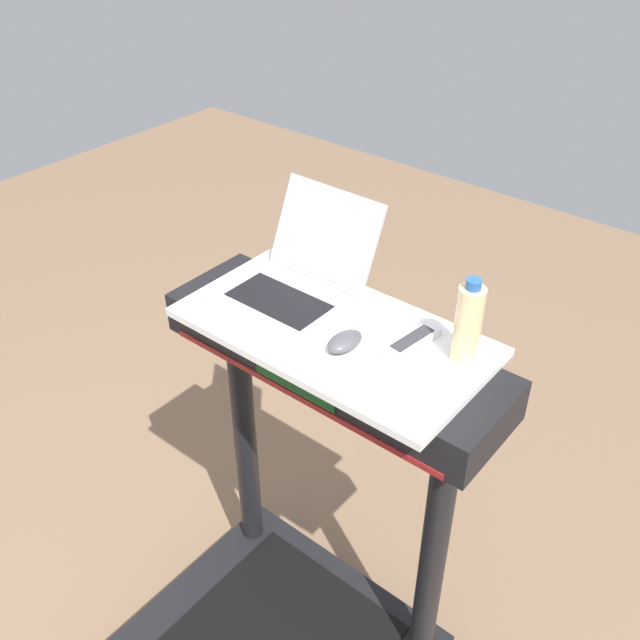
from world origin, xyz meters
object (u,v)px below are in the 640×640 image
laptop (297,278)px  water_bottle (468,323)px  tv_remote (412,342)px  computer_mouse (345,341)px

laptop → water_bottle: 0.47m
laptop → tv_remote: bearing=-1.4°
computer_mouse → tv_remote: computer_mouse is taller
laptop → computer_mouse: size_ratio=3.38×
computer_mouse → water_bottle: (0.23, 0.14, 0.08)m
water_bottle → tv_remote: bearing=-164.2°
water_bottle → computer_mouse: bearing=-149.6°
laptop → computer_mouse: bearing=-25.6°
tv_remote → laptop: bearing=-179.7°
computer_mouse → tv_remote: 0.16m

